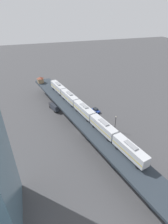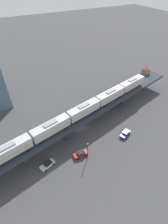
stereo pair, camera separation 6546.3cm
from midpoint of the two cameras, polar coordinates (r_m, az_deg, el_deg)
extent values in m
plane|color=#424244|center=(58.64, -24.32, -20.95)|extent=(400.00, 400.00, 0.00)
cube|color=#283039|center=(54.19, -25.78, -16.85)|extent=(27.98, 91.66, 0.80)
cube|color=#333D47|center=(87.53, -28.64, -0.79)|extent=(2.14, 2.14, 5.76)
cube|color=#333D47|center=(74.62, -27.62, -6.11)|extent=(2.14, 2.14, 5.76)
cube|color=#333D47|center=(62.65, -26.14, -13.56)|extent=(2.14, 2.14, 5.76)
cube|color=#333D47|center=(52.28, -23.85, -24.20)|extent=(2.14, 2.14, 5.76)
cube|color=#333D47|center=(44.62, -19.81, -39.16)|extent=(2.14, 2.14, 5.76)
cube|color=#333D47|center=(41.21, -10.98, -57.92)|extent=(2.14, 2.14, 5.76)
cube|color=silver|center=(73.22, -27.91, -1.02)|extent=(5.31, 12.32, 3.10)
cube|color=gold|center=(73.36, -27.85, -1.22)|extent=(5.30, 12.10, 0.24)
cube|color=gray|center=(72.41, -28.24, 0.14)|extent=(2.27, 4.40, 0.36)
cylinder|color=black|center=(77.89, -27.00, -0.67)|extent=(0.40, 0.87, 0.84)
cylinder|color=black|center=(77.96, -28.68, -1.13)|extent=(0.40, 0.87, 0.84)
cylinder|color=black|center=(70.61, -26.22, -3.81)|extent=(0.40, 0.87, 0.84)
cylinder|color=black|center=(70.68, -28.08, -4.31)|extent=(0.40, 0.87, 0.84)
cube|color=silver|center=(62.42, -26.75, -6.41)|extent=(5.31, 12.32, 3.10)
cube|color=gold|center=(62.59, -26.68, -6.63)|extent=(5.30, 12.10, 0.24)
cube|color=gray|center=(61.48, -27.13, -5.12)|extent=(2.27, 4.40, 0.36)
cylinder|color=black|center=(67.07, -25.76, -5.63)|extent=(0.40, 0.87, 0.84)
cylinder|color=black|center=(67.14, -27.73, -6.16)|extent=(0.40, 0.87, 0.84)
cylinder|color=black|center=(60.23, -24.68, -9.90)|extent=(0.40, 0.87, 0.84)
cylinder|color=black|center=(60.31, -26.90, -10.49)|extent=(0.40, 0.87, 0.84)
cube|color=silver|center=(52.44, -25.08, -13.94)|extent=(5.31, 12.32, 3.10)
cube|color=gold|center=(52.64, -25.00, -14.17)|extent=(5.30, 12.10, 0.24)
cube|color=gray|center=(51.31, -25.51, -12.55)|extent=(2.27, 4.40, 0.36)
cylinder|color=black|center=(56.97, -24.03, -12.41)|extent=(0.40, 0.87, 0.84)
cylinder|color=black|center=(57.06, -26.40, -13.03)|extent=(0.40, 0.87, 0.84)
cylinder|color=black|center=(50.86, -22.44, -18.36)|extent=(0.40, 0.87, 0.84)
cylinder|color=black|center=(50.96, -25.17, -19.06)|extent=(0.40, 0.87, 0.84)
cube|color=silver|center=(43.83, -22.47, -24.67)|extent=(5.31, 12.32, 3.10)
cube|color=gold|center=(44.07, -22.38, -24.89)|extent=(5.30, 12.10, 0.24)
cube|color=gray|center=(42.47, -22.98, -23.33)|extent=(2.27, 4.40, 0.36)
cylinder|color=black|center=(48.07, -21.45, -21.87)|extent=(0.40, 0.87, 0.84)
cylinder|color=black|center=(48.17, -24.40, -22.62)|extent=(0.40, 0.87, 0.84)
cylinder|color=black|center=(43.17, -18.88, -30.15)|extent=(0.40, 0.87, 0.84)
cylinder|color=black|center=(43.29, -22.40, -31.02)|extent=(0.40, 0.87, 0.84)
cube|color=silver|center=(37.55, -17.88, -39.65)|extent=(5.31, 12.32, 3.10)
cube|color=gold|center=(37.83, -17.79, -39.81)|extent=(5.30, 12.10, 0.24)
cube|color=gray|center=(35.95, -18.44, -38.71)|extent=(2.27, 4.40, 0.36)
cylinder|color=black|center=(41.15, -17.18, -34.94)|extent=(0.40, 0.87, 0.84)
cylinder|color=black|center=(41.27, -21.07, -35.89)|extent=(0.40, 0.87, 0.84)
cylinder|color=black|center=(38.19, -12.42, -45.73)|extent=(0.40, 0.87, 0.84)
cylinder|color=black|center=(38.32, -17.30, -46.88)|extent=(0.40, 0.87, 0.84)
cube|color=#8C7251|center=(88.22, -31.12, 2.44)|extent=(3.34, 3.34, 2.50)
pyramid|color=brown|center=(87.54, -31.42, 3.41)|extent=(3.84, 3.84, 0.90)
cube|color=silver|center=(48.19, -12.58, -33.58)|extent=(3.03, 4.74, 0.80)
cube|color=#1E2328|center=(47.55, -12.80, -33.03)|extent=(2.22, 2.59, 0.76)
cylinder|color=black|center=(49.26, -12.27, -32.03)|extent=(0.43, 0.70, 0.66)
cylinder|color=black|center=(49.12, -14.41, -32.84)|extent=(0.43, 0.70, 0.66)
cylinder|color=black|center=(48.02, -10.54, -34.70)|extent=(0.43, 0.70, 0.66)
cylinder|color=black|center=(47.87, -12.79, -35.58)|extent=(0.43, 0.70, 0.66)
cube|color=#AD1E1E|center=(53.39, -12.51, -23.66)|extent=(1.86, 4.43, 0.80)
cube|color=#1E2328|center=(52.86, -12.63, -23.04)|extent=(1.67, 2.22, 0.76)
cylinder|color=black|center=(54.55, -11.67, -22.56)|extent=(0.25, 0.66, 0.66)
cylinder|color=black|center=(54.60, -13.59, -22.84)|extent=(0.25, 0.66, 0.66)
cylinder|color=black|center=(52.88, -11.26, -25.01)|extent=(0.25, 0.66, 0.66)
cylinder|color=black|center=(52.93, -13.28, -25.29)|extent=(0.25, 0.66, 0.66)
cube|color=#233D93|center=(65.15, -14.52, -11.37)|extent=(3.22, 4.75, 0.80)
cube|color=#1E2328|center=(64.75, -14.67, -10.78)|extent=(2.30, 2.63, 0.76)
cylinder|color=black|center=(66.65, -14.35, -10.66)|extent=(0.46, 0.70, 0.66)
cylinder|color=black|center=(66.24, -15.69, -11.21)|extent=(0.46, 0.70, 0.66)
cylinder|color=black|center=(64.64, -13.22, -12.05)|extent=(0.46, 0.70, 0.66)
cylinder|color=black|center=(64.21, -14.61, -12.63)|extent=(0.46, 0.70, 0.66)
cube|color=#333338|center=(75.63, -29.97, -7.49)|extent=(2.70, 2.57, 2.30)
cube|color=#2D333D|center=(72.56, -29.56, -8.89)|extent=(3.77, 5.65, 2.70)
cylinder|color=black|center=(76.27, -29.02, -7.94)|extent=(0.64, 1.06, 1.00)
cylinder|color=black|center=(76.30, -30.46, -8.39)|extent=(0.64, 1.06, 1.00)
cylinder|color=black|center=(72.09, -28.28, -10.16)|extent=(0.64, 1.06, 1.00)
cylinder|color=black|center=(72.12, -29.87, -10.66)|extent=(0.64, 1.06, 1.00)
cylinder|color=black|center=(52.25, -10.91, -20.49)|extent=(0.20, 0.20, 6.50)
sphere|color=beige|center=(49.59, -11.33, -18.00)|extent=(0.44, 0.44, 0.44)
camera|label=1|loc=(32.73, -133.64, -24.40)|focal=28.00mm
camera|label=2|loc=(32.73, 46.36, 24.40)|focal=28.00mm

